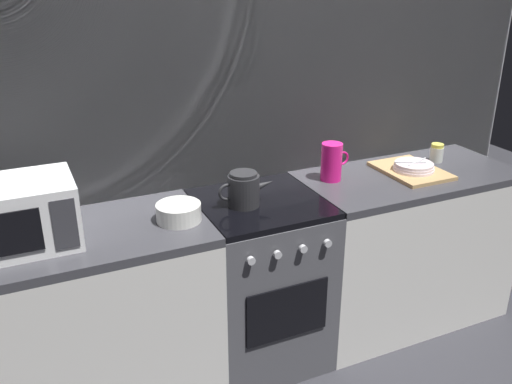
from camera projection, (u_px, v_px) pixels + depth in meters
The scene contains 11 objects.
ground_plane at pixel (260, 352), 3.02m from camera, with size 8.00×8.00×0.00m, color #2D2D33.
back_wall at pixel (234, 124), 2.83m from camera, with size 3.60×0.05×2.40m.
counter_left at pixel (80, 325), 2.51m from camera, with size 1.20×0.60×0.90m.
stove_unit at pixel (260, 281), 2.85m from camera, with size 0.60×0.63×0.90m.
counter_right at pixel (402, 246), 3.20m from camera, with size 1.20×0.60×0.90m.
microwave at pixel (16, 215), 2.21m from camera, with size 0.46×0.35×0.27m.
kettle at pixel (244, 189), 2.60m from camera, with size 0.28×0.15×0.17m.
mixing_bowl at pixel (179, 212), 2.46m from camera, with size 0.20×0.20×0.08m, color silver.
pitcher at pixel (332, 162), 2.90m from camera, with size 0.16×0.11×0.20m.
dish_pile at pixel (412, 169), 3.02m from camera, with size 0.30×0.40×0.07m.
spice_jar at pixel (437, 153), 3.18m from camera, with size 0.08×0.08×0.10m.
Camera 1 is at (-1.04, -2.22, 1.97)m, focal length 38.94 mm.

